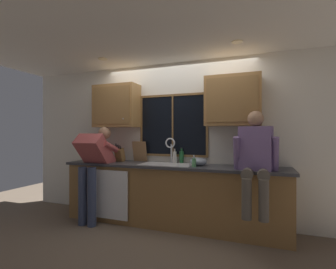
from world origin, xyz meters
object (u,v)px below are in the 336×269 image
object	(u,v)px
person_sitting_on_counter	(255,156)
bottle_green_glass	(175,157)
person_standing	(94,162)
mixing_bowl	(198,162)
bottle_tall_clear	(182,157)
soap_dispenser	(194,162)
knife_block	(120,155)
cutting_board	(140,151)

from	to	relation	value
person_sitting_on_counter	bottle_green_glass	size ratio (longest dim) A/B	5.29
person_standing	bottle_green_glass	xyz separation A→B (m)	(1.17, 0.49, 0.08)
mixing_bowl	bottle_tall_clear	size ratio (longest dim) A/B	1.03
soap_dispenser	knife_block	bearing A→B (deg)	170.43
cutting_board	bottle_tall_clear	size ratio (longest dim) A/B	1.41
person_standing	mixing_bowl	bearing A→B (deg)	11.00
knife_block	bottle_green_glass	world-z (taller)	knife_block
person_standing	knife_block	distance (m)	0.44
bottle_green_glass	bottle_tall_clear	xyz separation A→B (m)	(0.11, 0.03, 0.00)
person_standing	bottle_tall_clear	xyz separation A→B (m)	(1.28, 0.52, 0.08)
person_standing	cutting_board	distance (m)	0.75
soap_dispenser	person_standing	bearing A→B (deg)	-175.33
person_standing	bottle_tall_clear	world-z (taller)	person_standing
mixing_bowl	bottle_tall_clear	world-z (taller)	bottle_tall_clear
person_sitting_on_counter	mixing_bowl	world-z (taller)	person_sitting_on_counter
cutting_board	bottle_green_glass	world-z (taller)	cutting_board
person_sitting_on_counter	mixing_bowl	xyz separation A→B (m)	(-0.80, 0.29, -0.13)
soap_dispenser	bottle_tall_clear	distance (m)	0.50
bottle_tall_clear	person_sitting_on_counter	bearing A→B (deg)	-24.42
soap_dispenser	mixing_bowl	bearing A→B (deg)	84.45
person_sitting_on_counter	bottle_tall_clear	distance (m)	1.23
soap_dispenser	bottle_tall_clear	world-z (taller)	bottle_tall_clear
cutting_board	bottle_green_glass	size ratio (longest dim) A/B	1.44
person_standing	mixing_bowl	size ratio (longest dim) A/B	6.04
knife_block	bottle_tall_clear	size ratio (longest dim) A/B	1.33
cutting_board	bottle_green_glass	distance (m)	0.63
mixing_bowl	bottle_green_glass	size ratio (longest dim) A/B	1.04
soap_dispenser	bottle_green_glass	distance (m)	0.55
person_standing	cutting_board	world-z (taller)	person_standing
person_sitting_on_counter	cutting_board	xyz separation A→B (m)	(-1.85, 0.48, -0.02)
person_standing	mixing_bowl	distance (m)	1.63
person_standing	mixing_bowl	world-z (taller)	person_standing
knife_block	mixing_bowl	bearing A→B (deg)	-1.84
knife_block	cutting_board	bearing A→B (deg)	26.66
knife_block	cutting_board	distance (m)	0.33
knife_block	bottle_tall_clear	bearing A→B (deg)	9.38
knife_block	soap_dispenser	distance (m)	1.35
mixing_bowl	cutting_board	bearing A→B (deg)	169.74
person_standing	bottle_tall_clear	bearing A→B (deg)	22.31
cutting_board	bottle_tall_clear	distance (m)	0.74
person_standing	soap_dispenser	size ratio (longest dim) A/B	8.83
cutting_board	person_standing	bearing A→B (deg)	-137.22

